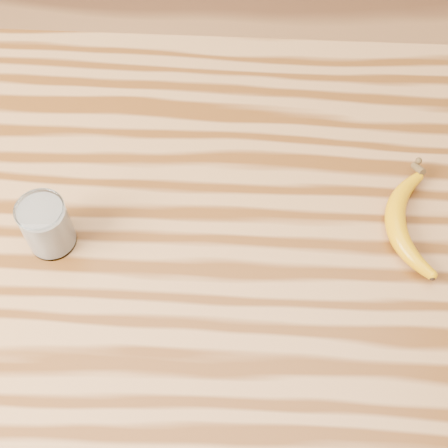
{
  "coord_description": "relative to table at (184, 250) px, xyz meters",
  "views": [
    {
      "loc": [
        0.1,
        -0.53,
        1.73
      ],
      "look_at": [
        0.07,
        -0.04,
        0.93
      ],
      "focal_mm": 50.0,
      "sensor_mm": 36.0,
      "label": 1
    }
  ],
  "objects": [
    {
      "name": "smoothie_glass",
      "position": [
        -0.19,
        -0.07,
        0.17
      ],
      "size": [
        0.07,
        0.07,
        0.09
      ],
      "color": "white",
      "rests_on": "table"
    },
    {
      "name": "table",
      "position": [
        0.0,
        0.0,
        0.0
      ],
      "size": [
        1.2,
        0.8,
        0.9
      ],
      "color": "#996739",
      "rests_on": "ground"
    },
    {
      "name": "banana",
      "position": [
        0.33,
        -0.02,
        0.15
      ],
      "size": [
        0.1,
        0.26,
        0.03
      ],
      "primitive_type": null,
      "rotation": [
        0.0,
        0.0,
        -0.0
      ],
      "color": "#C58202",
      "rests_on": "table"
    }
  ]
}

